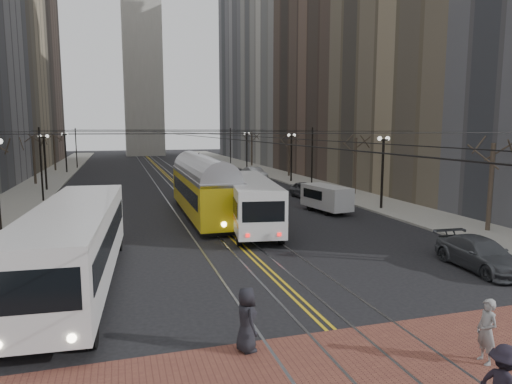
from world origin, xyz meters
TOP-DOWN VIEW (x-y plane):
  - ground at (0.00, 0.00)m, footprint 260.00×260.00m
  - sidewalk_left at (-15.00, 45.00)m, footprint 5.00×140.00m
  - sidewalk_right at (15.00, 45.00)m, footprint 5.00×140.00m
  - crosswalk_band at (0.00, -4.00)m, footprint 25.00×6.00m
  - streetcar_rails at (0.00, 45.00)m, footprint 4.80×130.00m
  - centre_lines at (0.00, 45.00)m, footprint 0.42×130.00m
  - building_left_far at (-25.50, 86.00)m, footprint 16.00×20.00m
  - building_right_mid at (25.50, 46.00)m, footprint 16.00×20.00m
  - building_right_midfar at (27.50, 66.00)m, footprint 20.00×20.00m
  - building_right_far at (25.50, 86.00)m, footprint 16.00×20.00m
  - clock_tower at (0.00, 102.00)m, footprint 12.00×12.00m
  - lamp_posts at (-0.00, 28.75)m, footprint 27.60×57.20m
  - street_trees at (0.00, 35.25)m, footprint 31.68×53.28m
  - trolley_wires at (0.00, 34.83)m, footprint 25.96×120.00m
  - transit_bus at (-8.18, 5.67)m, footprint 3.80×13.79m
  - streetcar at (-0.50, 19.41)m, footprint 2.93×14.83m
  - rear_bus at (1.80, 14.89)m, footprint 4.53×12.48m
  - cargo_van at (8.99, 18.29)m, footprint 2.53×4.92m
  - sedan_grey at (10.34, 25.69)m, footprint 1.87×4.42m
  - sedan_silver at (10.19, 41.79)m, footprint 2.37×5.01m
  - sedan_parked at (9.50, 2.94)m, footprint 2.36×5.10m
  - pedestrian_a at (-2.99, -1.50)m, footprint 0.72×1.00m
  - pedestrian_b at (3.18, -4.09)m, footprint 0.50×0.71m

SIDE VIEW (x-z plane):
  - ground at x=0.00m, z-range 0.00..0.00m
  - streetcar_rails at x=0.00m, z-range 0.00..0.01m
  - crosswalk_band at x=0.00m, z-range 0.00..0.01m
  - centre_lines at x=0.00m, z-range 0.01..0.01m
  - sidewalk_left at x=-15.00m, z-range 0.00..0.15m
  - sidewalk_right at x=15.00m, z-range 0.00..0.15m
  - sedan_parked at x=9.50m, z-range 0.00..1.44m
  - sedan_grey at x=10.34m, z-range 0.00..1.49m
  - sedan_silver at x=10.19m, z-range 0.00..1.59m
  - pedestrian_b at x=3.18m, z-range 0.01..1.84m
  - pedestrian_a at x=-2.99m, z-range 0.01..1.93m
  - cargo_van at x=8.99m, z-range 0.00..2.08m
  - rear_bus at x=1.80m, z-range 0.00..3.19m
  - transit_bus at x=-8.18m, z-range 0.00..3.41m
  - streetcar at x=-0.50m, z-range 0.00..3.49m
  - street_trees at x=0.00m, z-range 0.00..5.60m
  - lamp_posts at x=0.00m, z-range 0.00..5.60m
  - trolley_wires at x=0.00m, z-range 0.47..7.07m
  - building_right_mid at x=25.50m, z-range 0.00..34.00m
  - building_left_far at x=-25.50m, z-range 0.00..40.00m
  - building_right_far at x=25.50m, z-range 0.00..40.00m
  - building_right_midfar at x=27.50m, z-range 0.00..52.00m
  - clock_tower at x=0.00m, z-range 2.96..68.96m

